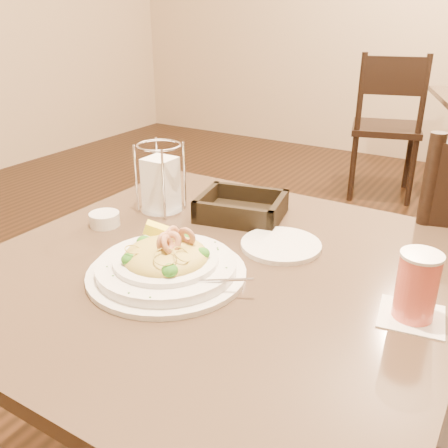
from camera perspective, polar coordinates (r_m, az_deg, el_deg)
The scene contains 8 objects.
main_table at distance 1.11m, azimuth -0.56°, elevation -14.93°, with size 0.90×0.90×0.72m.
dining_chair_far at distance 3.40m, azimuth 18.14°, elevation 10.96°, with size 0.52×0.52×0.93m.
pasta_bowl at distance 0.94m, azimuth -6.60°, elevation -4.45°, with size 0.33×0.30×0.10m.
drink_glass at distance 0.86m, azimuth 21.17°, elevation -6.69°, with size 0.12×0.12×0.12m.
bread_basket at distance 1.20m, azimuth 2.00°, elevation 1.72°, with size 0.22×0.20×0.05m.
napkin_caddy at distance 1.22m, azimuth -7.24°, elevation 4.71°, with size 0.11×0.11×0.17m.
side_plate at distance 1.06m, azimuth 6.53°, elevation -2.41°, with size 0.17×0.17×0.01m, color white.
butter_ramekin at distance 1.18m, azimuth -13.49°, elevation 0.54°, with size 0.07×0.07×0.03m, color white.
Camera 1 is at (0.46, -0.73, 1.19)m, focal length 40.00 mm.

